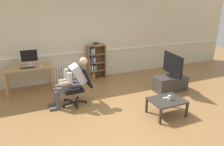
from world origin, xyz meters
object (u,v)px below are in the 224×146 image
at_px(imac_monitor, 29,56).
at_px(computer_mouse, 41,66).
at_px(tv_stand, 170,83).
at_px(drinking_glass, 169,98).
at_px(radiator, 66,74).
at_px(spare_remote, 166,98).
at_px(keyboard, 28,68).
at_px(coffee_table, 167,101).
at_px(person_seated, 72,81).
at_px(tv_screen, 172,65).
at_px(office_chair, 79,84).
at_px(computer_desk, 29,70).
at_px(bookshelf, 95,62).

distance_m(imac_monitor, computer_mouse, 0.42).
bearing_deg(tv_stand, imac_monitor, 156.15).
relative_size(computer_mouse, drinking_glass, 0.95).
height_order(radiator, spare_remote, radiator).
bearing_deg(keyboard, spare_remote, -40.38).
distance_m(coffee_table, spare_remote, 0.10).
relative_size(imac_monitor, coffee_table, 0.63).
distance_m(person_seated, tv_screen, 2.86).
xyz_separation_m(radiator, office_chair, (0.03, -1.68, 0.26)).
xyz_separation_m(imac_monitor, computer_mouse, (0.26, -0.20, -0.26)).
height_order(computer_desk, imac_monitor, imac_monitor).
bearing_deg(office_chair, coffee_table, 49.19).
bearing_deg(spare_remote, computer_mouse, 43.37).
xyz_separation_m(keyboard, office_chair, (1.14, -1.15, -0.24)).
height_order(person_seated, drinking_glass, person_seated).
height_order(tv_screen, coffee_table, tv_screen).
distance_m(keyboard, coffee_table, 3.80).
bearing_deg(computer_desk, tv_stand, -22.52).
relative_size(office_chair, person_seated, 0.81).
relative_size(bookshelf, spare_remote, 8.24).
height_order(bookshelf, office_chair, bookshelf).
distance_m(imac_monitor, drinking_glass, 3.97).
bearing_deg(spare_remote, radiator, 28.23).
bearing_deg(computer_desk, office_chair, -49.00).
relative_size(radiator, office_chair, 0.77).
bearing_deg(bookshelf, spare_remote, -74.97).
distance_m(radiator, office_chair, 1.70).
bearing_deg(computer_desk, tv_screen, -22.51).
height_order(computer_mouse, person_seated, person_seated).
relative_size(office_chair, tv_screen, 1.00).
xyz_separation_m(keyboard, bookshelf, (2.09, 0.43, -0.17)).
bearing_deg(coffee_table, keyboard, 138.47).
xyz_separation_m(office_chair, spare_remote, (1.72, -1.28, -0.14)).
distance_m(keyboard, bookshelf, 2.14).
bearing_deg(tv_screen, office_chair, 93.57).
distance_m(keyboard, office_chair, 1.64).
relative_size(person_seated, tv_stand, 1.25).
distance_m(person_seated, spare_remote, 2.29).
distance_m(computer_mouse, drinking_glass, 3.61).
distance_m(tv_stand, spare_remote, 1.39).
relative_size(computer_mouse, person_seated, 0.08).
bearing_deg(keyboard, bookshelf, 11.60).
xyz_separation_m(imac_monitor, keyboard, (-0.07, -0.22, -0.26)).
distance_m(computer_mouse, tv_stand, 3.80).
bearing_deg(office_chair, radiator, 178.95).
bearing_deg(drinking_glass, person_seated, 144.38).
xyz_separation_m(computer_desk, office_chair, (1.12, -1.29, -0.13)).
xyz_separation_m(bookshelf, tv_screen, (1.72, -1.86, 0.20)).
bearing_deg(tv_screen, drinking_glass, 149.18).
height_order(person_seated, coffee_table, person_seated).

